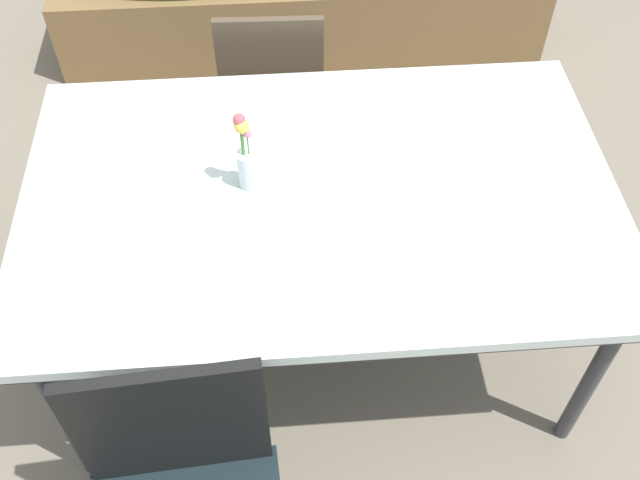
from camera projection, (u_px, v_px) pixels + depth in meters
name	position (u px, v px, depth m)	size (l,w,h in m)	color
ground_plane	(334.00, 339.00, 2.72)	(12.00, 12.00, 0.00)	#756B5B
dining_table	(320.00, 202.00, 2.20)	(1.76, 1.12, 0.76)	silver
chair_far_side	(273.00, 81.00, 2.88)	(0.42, 0.42, 0.87)	#443936
flower_vase	(246.00, 159.00, 2.10)	(0.06, 0.06, 0.27)	silver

